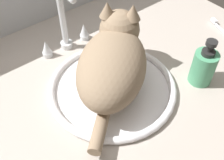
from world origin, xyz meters
TOP-DOWN VIEW (x-y plane):
  - countertop at (0.00, 0.00)cm, footprint 114.83×77.73cm
  - sink_basin at (-3.79, -3.92)cm, footprint 36.49×36.49cm
  - faucet at (-3.79, 19.70)cm, footprint 17.64×10.77cm
  - cat at (-1.86, -2.24)cm, footprint 34.72×32.90cm
  - soap_pump_bottle at (18.74, -17.09)cm, footprint 6.69×6.69cm

SIDE VIEW (x-z plane):
  - countertop at x=0.00cm, z-range 0.00..3.00cm
  - sink_basin at x=-3.79cm, z-range 2.86..4.92cm
  - soap_pump_bottle at x=18.74cm, z-range 1.21..15.85cm
  - faucet at x=-3.79cm, z-range 0.58..22.71cm
  - cat at x=-1.86cm, z-range 3.33..22.11cm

